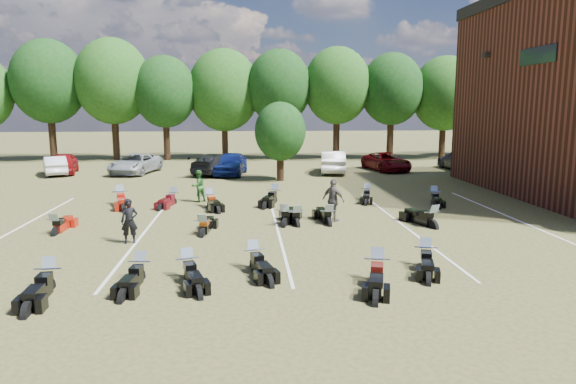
{
  "coord_description": "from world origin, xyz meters",
  "views": [
    {
      "loc": [
        -4.19,
        -16.59,
        4.68
      ],
      "look_at": [
        -2.47,
        4.0,
        1.2
      ],
      "focal_mm": 32.0,
      "sensor_mm": 36.0,
      "label": 1
    }
  ],
  "objects": [
    {
      "name": "ground",
      "position": [
        0.0,
        0.0,
        0.0
      ],
      "size": [
        160.0,
        160.0,
        0.0
      ],
      "primitive_type": "plane",
      "color": "brown",
      "rests_on": "ground"
    },
    {
      "name": "car_0",
      "position": [
        -16.83,
        20.07,
        0.72
      ],
      "size": [
        2.51,
        4.49,
        1.44
      ],
      "primitive_type": "imported",
      "rotation": [
        0.0,
        0.0,
        0.2
      ],
      "color": "maroon",
      "rests_on": "ground"
    },
    {
      "name": "car_1",
      "position": [
        -17.22,
        19.5,
        0.65
      ],
      "size": [
        2.81,
        4.14,
        1.29
      ],
      "primitive_type": "imported",
      "rotation": [
        0.0,
        0.0,
        3.55
      ],
      "color": "silver",
      "rests_on": "ground"
    },
    {
      "name": "car_2",
      "position": [
        -11.85,
        19.76,
        0.7
      ],
      "size": [
        3.35,
        5.43,
        1.4
      ],
      "primitive_type": "imported",
      "rotation": [
        0.0,
        0.0,
        -0.21
      ],
      "color": "#919498",
      "rests_on": "ground"
    },
    {
      "name": "car_3",
      "position": [
        -6.2,
        18.95,
        0.72
      ],
      "size": [
        3.79,
        5.34,
        1.44
      ],
      "primitive_type": "imported",
      "rotation": [
        0.0,
        0.0,
        2.74
      ],
      "color": "black",
      "rests_on": "ground"
    },
    {
      "name": "car_4",
      "position": [
        -5.2,
        18.5,
        0.78
      ],
      "size": [
        2.5,
        4.79,
        1.56
      ],
      "primitive_type": "imported",
      "rotation": [
        0.0,
        0.0,
        -0.15
      ],
      "color": "navy",
      "rests_on": "ground"
    },
    {
      "name": "car_5",
      "position": [
        1.97,
        19.0,
        0.78
      ],
      "size": [
        2.34,
        4.91,
        1.56
      ],
      "primitive_type": "imported",
      "rotation": [
        0.0,
        0.0,
        2.99
      ],
      "color": "#BBBAB5",
      "rests_on": "ground"
    },
    {
      "name": "car_6",
      "position": [
        6.06,
        19.95,
        0.66
      ],
      "size": [
        3.07,
        5.08,
        1.32
      ],
      "primitive_type": "imported",
      "rotation": [
        0.0,
        0.0,
        0.19
      ],
      "color": "#56040A",
      "rests_on": "ground"
    },
    {
      "name": "car_7",
      "position": [
        11.7,
        19.75,
        0.75
      ],
      "size": [
        2.25,
        5.25,
        1.51
      ],
      "primitive_type": "imported",
      "rotation": [
        0.0,
        0.0,
        3.17
      ],
      "color": "#39393E",
      "rests_on": "ground"
    },
    {
      "name": "person_black",
      "position": [
        -8.19,
        0.96,
        0.78
      ],
      "size": [
        0.62,
        0.46,
        1.55
      ],
      "primitive_type": "imported",
      "rotation": [
        0.0,
        0.0,
        0.17
      ],
      "color": "black",
      "rests_on": "ground"
    },
    {
      "name": "person_green",
      "position": [
        -6.52,
        8.56,
        0.79
      ],
      "size": [
        0.97,
        0.95,
        1.58
      ],
      "primitive_type": "imported",
      "rotation": [
        0.0,
        0.0,
        3.85
      ],
      "color": "#275D22",
      "rests_on": "ground"
    },
    {
      "name": "person_grey",
      "position": [
        -0.64,
        3.72,
        0.88
      ],
      "size": [
        1.05,
        1.02,
        1.77
      ],
      "primitive_type": "imported",
      "rotation": [
        0.0,
        0.0,
        2.39
      ],
      "color": "#625A54",
      "rests_on": "ground"
    },
    {
      "name": "motorcycle_0",
      "position": [
        -9.23,
        -3.61,
        0.0
      ],
      "size": [
        0.8,
        2.2,
        1.21
      ],
      "primitive_type": null,
      "rotation": [
        0.0,
        0.0,
        0.05
      ],
      "color": "black",
      "rests_on": "ground"
    },
    {
      "name": "motorcycle_1",
      "position": [
        -7.07,
        -3.01,
        0.0
      ],
      "size": [
        0.83,
        2.04,
        1.11
      ],
      "primitive_type": null,
      "rotation": [
        0.0,
        0.0,
        -0.1
      ],
      "color": "black",
      "rests_on": "ground"
    },
    {
      "name": "motorcycle_2",
      "position": [
        -5.8,
        -2.92,
        0.0
      ],
      "size": [
        1.21,
        2.18,
        1.16
      ],
      "primitive_type": null,
      "rotation": [
        0.0,
        0.0,
        0.28
      ],
      "color": "black",
      "rests_on": "ground"
    },
    {
      "name": "motorcycle_3",
      "position": [
        -3.98,
        -2.22,
        0.0
      ],
      "size": [
        1.16,
        2.18,
        1.16
      ],
      "primitive_type": null,
      "rotation": [
        0.0,
        0.0,
        0.25
      ],
      "color": "black",
      "rests_on": "ground"
    },
    {
      "name": "motorcycle_4",
      "position": [
        1.06,
        -2.4,
        0.0
      ],
      "size": [
        1.23,
        2.2,
        1.17
      ],
      "primitive_type": null,
      "rotation": [
        0.0,
        0.0,
        -0.29
      ],
      "color": "black",
      "rests_on": "ground"
    },
    {
      "name": "motorcycle_5",
      "position": [
        -0.69,
        -3.54,
        0.0
      ],
      "size": [
        1.29,
        2.35,
        1.25
      ],
      "primitive_type": null,
      "rotation": [
        0.0,
        0.0,
        -0.27
      ],
      "color": "black",
      "rests_on": "ground"
    },
    {
      "name": "motorcycle_7",
      "position": [
        -11.18,
        2.37,
        0.0
      ],
      "size": [
        0.73,
        2.05,
        1.13
      ],
      "primitive_type": null,
      "rotation": [
        0.0,
        0.0,
        3.1
      ],
      "color": "#9B180B",
      "rests_on": "ground"
    },
    {
      "name": "motorcycle_8",
      "position": [
        -5.77,
        1.75,
        0.0
      ],
      "size": [
        0.91,
        2.13,
        1.15
      ],
      "primitive_type": null,
      "rotation": [
        0.0,
        0.0,
        3.01
      ],
      "color": "black",
      "rests_on": "ground"
    },
    {
      "name": "motorcycle_9",
      "position": [
        -2.67,
        3.04,
        0.0
      ],
      "size": [
        1.4,
        2.4,
        1.27
      ],
      "primitive_type": null,
      "rotation": [
        0.0,
        0.0,
        2.83
      ],
      "color": "black",
      "rests_on": "ground"
    },
    {
      "name": "motorcycle_10",
      "position": [
        -2.22,
        3.01,
        0.0
      ],
      "size": [
        1.07,
        2.21,
        1.18
      ],
      "primitive_type": null,
      "rotation": [
        0.0,
        0.0,
        3.34
      ],
      "color": "black",
      "rests_on": "ground"
    },
    {
      "name": "motorcycle_11",
      "position": [
        -0.94,
        3.05,
        0.0
      ],
      "size": [
        0.9,
        2.21,
        1.2
      ],
      "primitive_type": null,
      "rotation": [
        0.0,
        0.0,
        3.24
      ],
      "color": "black",
      "rests_on": "ground"
    },
    {
      "name": "motorcycle_13",
      "position": [
        2.99,
        2.27,
        0.0
      ],
      "size": [
        1.45,
        2.44,
        1.3
      ],
      "primitive_type": null,
      "rotation": [
        0.0,
        0.0,
        3.47
      ],
      "color": "black",
      "rests_on": "ground"
    },
    {
      "name": "motorcycle_14",
      "position": [
        -7.68,
        8.03,
        0.0
      ],
      "size": [
        1.17,
        2.16,
        1.15
      ],
      "primitive_type": null,
      "rotation": [
        0.0,
        0.0,
        -0.27
      ],
      "color": "#4D0B10",
      "rests_on": "ground"
    },
    {
      "name": "motorcycle_15",
      "position": [
        -10.18,
        8.09,
        0.0
      ],
      "size": [
        1.41,
        2.48,
        1.32
      ],
      "primitive_type": null,
      "rotation": [
        0.0,
        0.0,
        0.3
      ],
      "color": "maroon",
      "rests_on": "ground"
    },
    {
      "name": "motorcycle_16",
      "position": [
        -2.8,
        8.1,
        0.0
      ],
      "size": [
        1.41,
        2.37,
        1.26
      ],
      "primitive_type": null,
      "rotation": [
        0.0,
        0.0,
        -0.33
      ],
      "color": "black",
      "rests_on": "ground"
    },
    {
      "name": "motorcycle_17",
      "position": [
        -5.88,
        7.27,
        0.0
      ],
      "size": [
        1.28,
        2.29,
        1.21
      ],
      "primitive_type": null,
      "rotation": [
        0.0,
        0.0,
        0.29
      ],
      "color": "black",
      "rests_on": "ground"
    },
    {
      "name": "motorcycle_19",
      "position": [
        4.99,
        7.42,
        0.0
      ],
      "size": [
        1.02,
        2.1,
        1.12
      ],
      "primitive_type": null,
      "rotation": [
        0.0,
        0.0,
        -0.2
      ],
      "color": "black",
      "rests_on": "ground"
    },
    {
      "name": "motorcycle_20",
      "position": [
        1.91,
        8.49,
        0.0
      ],
      "size": [
        1.16,
        2.13,
        1.13
      ],
      "primitive_type": null,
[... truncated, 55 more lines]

